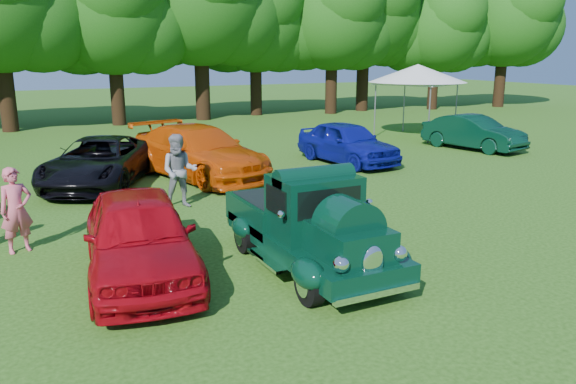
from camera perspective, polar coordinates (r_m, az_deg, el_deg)
name	(u,v)px	position (r m, az deg, el deg)	size (l,w,h in m)	color
ground	(313,272)	(10.32, 2.56, -8.14)	(120.00, 120.00, 0.00)	#214510
hero_pickup	(308,226)	(10.38, 2.09, -3.52)	(2.11, 4.52, 1.77)	black
red_convertible	(139,236)	(10.19, -14.86, -4.33)	(1.81, 4.50, 1.53)	#98060F
back_car_black	(99,162)	(17.76, -18.64, 2.92)	(2.39, 5.18, 1.44)	black
back_car_orange	(199,152)	(18.14, -9.02, 4.03)	(2.31, 5.68, 1.65)	#BF4006
back_car_blue	(347,142)	(20.45, 6.04, 5.02)	(1.78, 4.43, 1.51)	navy
back_car_green	(473,132)	(24.61, 18.30, 5.77)	(1.49, 4.26, 1.40)	black
spectator_pink	(16,210)	(12.32, -25.89, -1.67)	(0.63, 0.41, 1.72)	#CB5369
spectator_grey	(179,171)	(14.61, -10.97, 2.10)	(0.93, 0.72, 1.90)	gray
canopy_tent	(418,74)	(27.51, 13.03, 11.61)	(5.97, 5.97, 3.40)	silver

